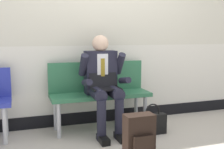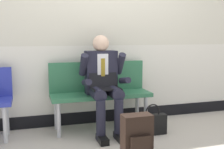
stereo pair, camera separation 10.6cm
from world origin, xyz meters
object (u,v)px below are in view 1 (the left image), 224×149
bench_with_person (99,89)px  person_seated (103,81)px  backpack (139,138)px  handbag (152,123)px

bench_with_person → person_seated: 0.24m
bench_with_person → person_seated: bearing=-90.0°
bench_with_person → backpack: (0.10, -1.06, -0.30)m
handbag → person_seated: bearing=154.2°
backpack → handbag: (0.45, 0.60, -0.09)m
bench_with_person → person_seated: size_ratio=1.05×
bench_with_person → person_seated: (0.00, -0.20, 0.13)m
backpack → handbag: size_ratio=1.17×
person_seated → handbag: bearing=-25.8°
bench_with_person → handbag: size_ratio=3.33×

